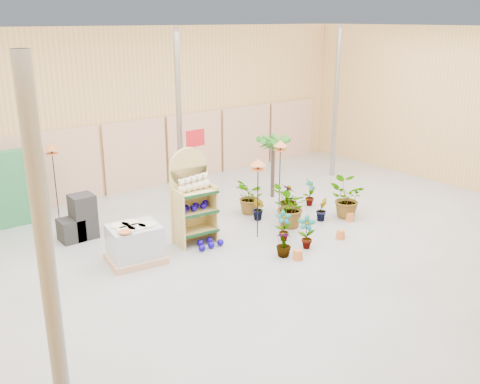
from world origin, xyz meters
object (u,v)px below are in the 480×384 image
at_px(pallet_stack, 135,244).
at_px(bird_table_front, 258,165).
at_px(display_shelf, 192,200).
at_px(potted_plant_2, 290,207).

xyz_separation_m(pallet_stack, bird_table_front, (2.75, -0.54, 1.30)).
xyz_separation_m(display_shelf, potted_plant_2, (2.24, -0.73, -0.45)).
height_order(display_shelf, potted_plant_2, display_shelf).
relative_size(bird_table_front, potted_plant_2, 1.79).
bearing_deg(pallet_stack, bird_table_front, -3.21).
bearing_deg(potted_plant_2, pallet_stack, 171.59).
bearing_deg(bird_table_front, potted_plant_2, -0.66).
distance_m(display_shelf, pallet_stack, 1.60).
distance_m(bird_table_front, potted_plant_2, 1.53).
height_order(display_shelf, pallet_stack, display_shelf).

